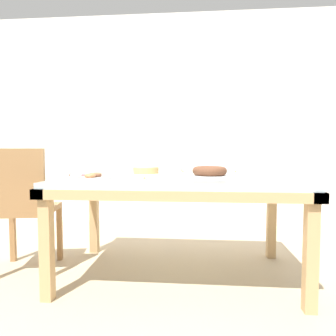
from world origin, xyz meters
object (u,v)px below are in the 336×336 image
tealight_near_front (235,173)px  tealight_near_cakes (181,172)px  tealight_right_edge (144,180)px  chair (23,204)px  cake_chocolate_round (146,172)px  pastry_platter (86,177)px  plate_stack (252,171)px  cake_golden_bundt (210,172)px  tealight_left_edge (183,173)px

tealight_near_front → tealight_near_cakes: (-0.44, 0.10, 0.00)m
tealight_right_edge → chair: bearing=164.9°
cake_chocolate_round → tealight_near_front: bearing=10.4°
pastry_platter → plate_stack: size_ratio=1.69×
tealight_near_cakes → tealight_right_edge: bearing=-106.1°
pastry_platter → tealight_right_edge: 0.44m
pastry_platter → tealight_near_cakes: bearing=42.1°
pastry_platter → tealight_right_edge: bearing=-17.3°
plate_stack → tealight_right_edge: plate_stack is taller
pastry_platter → tealight_near_front: 1.16m
cake_golden_bundt → tealight_near_front: (0.22, 0.24, -0.02)m
plate_stack → tealight_near_front: plate_stack is taller
cake_chocolate_round → tealight_left_edge: cake_chocolate_round is taller
pastry_platter → chair: bearing=166.7°
pastry_platter → tealight_left_edge: size_ratio=8.87×
tealight_near_front → tealight_left_edge: (-0.42, -0.05, 0.00)m
tealight_near_front → tealight_near_cakes: bearing=166.5°
tealight_near_front → tealight_right_edge: same height
cake_chocolate_round → pastry_platter: bearing=-137.5°
cake_golden_bundt → tealight_left_edge: cake_golden_bundt is taller
plate_stack → tealight_near_front: bearing=127.4°
cake_chocolate_round → tealight_right_edge: bearing=-82.0°
pastry_platter → plate_stack: 1.21m
cake_golden_bundt → tealight_near_cakes: (-0.22, 0.35, -0.02)m
plate_stack → tealight_right_edge: 0.87m
pastry_platter → cake_chocolate_round: bearing=42.5°
cake_chocolate_round → tealight_near_front: 0.72m
chair → tealight_near_front: (1.60, 0.33, 0.22)m
cake_chocolate_round → cake_golden_bundt: 0.50m
plate_stack → tealight_left_edge: 0.53m
tealight_near_front → tealight_right_edge: bearing=-137.4°
plate_stack → tealight_right_edge: (-0.74, -0.45, -0.02)m
chair → cake_chocolate_round: chair is taller
chair → tealight_near_cakes: (1.16, 0.43, 0.22)m
plate_stack → tealight_near_front: (-0.10, 0.14, -0.02)m
plate_stack → cake_chocolate_round: bearing=179.5°
cake_golden_bundt → plate_stack: size_ratio=1.43×
tealight_near_front → plate_stack: bearing=-52.6°
cake_golden_bundt → tealight_near_cakes: cake_golden_bundt is taller
pastry_platter → tealight_left_edge: pastry_platter is taller
tealight_right_edge → tealight_left_edge: 0.59m
cake_chocolate_round → plate_stack: bearing=-0.5°
chair → cake_golden_bundt: 1.41m
pastry_platter → tealight_left_edge: 0.76m
chair → cake_chocolate_round: 0.95m
cake_chocolate_round → chair: bearing=-167.4°
tealight_right_edge → tealight_left_edge: (0.22, 0.54, 0.00)m
cake_golden_bundt → tealight_right_edge: bearing=-140.5°
cake_chocolate_round → tealight_near_cakes: 0.35m
cake_chocolate_round → tealight_near_front: cake_chocolate_round is taller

